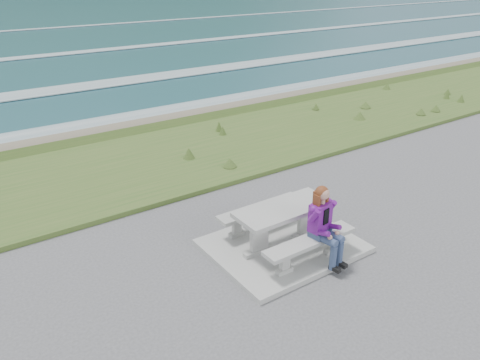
# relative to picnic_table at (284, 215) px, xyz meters

# --- Properties ---
(concrete_slab) EXTENTS (2.60, 2.10, 0.10)m
(concrete_slab) POSITION_rel_picnic_table_xyz_m (-0.00, 0.00, -0.63)
(concrete_slab) COLOR gray
(concrete_slab) RESTS_ON ground
(picnic_table) EXTENTS (1.80, 0.75, 0.75)m
(picnic_table) POSITION_rel_picnic_table_xyz_m (0.00, 0.00, 0.00)
(picnic_table) COLOR gray
(picnic_table) RESTS_ON concrete_slab
(bench_landward) EXTENTS (1.80, 0.35, 0.45)m
(bench_landward) POSITION_rel_picnic_table_xyz_m (0.00, -0.70, -0.23)
(bench_landward) COLOR gray
(bench_landward) RESTS_ON concrete_slab
(bench_seaward) EXTENTS (1.80, 0.35, 0.45)m
(bench_seaward) POSITION_rel_picnic_table_xyz_m (0.00, 0.70, -0.23)
(bench_seaward) COLOR gray
(bench_seaward) RESTS_ON concrete_slab
(grass_verge) EXTENTS (160.00, 4.50, 0.22)m
(grass_verge) POSITION_rel_picnic_table_xyz_m (-0.00, 5.00, -0.68)
(grass_verge) COLOR #385B22
(grass_verge) RESTS_ON ground
(shore_drop) EXTENTS (160.00, 0.80, 2.20)m
(shore_drop) POSITION_rel_picnic_table_xyz_m (-0.00, 7.90, -0.68)
(shore_drop) COLOR brown
(shore_drop) RESTS_ON ground
(ocean) EXTENTS (1600.00, 1600.00, 0.09)m
(ocean) POSITION_rel_picnic_table_xyz_m (-0.00, 25.09, -2.42)
(ocean) COLOR #21525F
(ocean) RESTS_ON ground
(seated_woman) EXTENTS (0.47, 0.71, 1.37)m
(seated_woman) POSITION_rel_picnic_table_xyz_m (0.23, -0.83, -0.08)
(seated_woman) COLOR #32496F
(seated_woman) RESTS_ON concrete_slab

